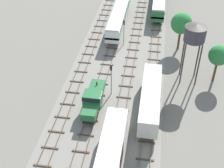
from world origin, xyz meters
TOP-DOWN VIEW (x-y plane):
  - ground_plane at (0.00, 56.00)m, footprint 480.00×480.00m
  - ballast_bed at (0.00, 56.00)m, footprint 16.79×176.00m
  - track_far_left at (-6.39, 57.00)m, footprint 2.40×126.00m
  - track_left at (-2.13, 57.00)m, footprint 2.40×126.00m
  - track_centre_left at (2.13, 57.00)m, footprint 2.40×126.00m
  - track_centre at (6.39, 57.00)m, footprint 2.40×126.00m
  - freight_boxcar_centre_left_nearest at (2.14, 20.60)m, footprint 2.87×14.00m
  - shunter_loco_left_near at (-2.13, 31.16)m, footprint 2.74×8.46m
  - freight_boxcar_centre_mid at (6.40, 32.20)m, footprint 2.87×14.00m
  - diesel_railcar_left_midfar at (-2.13, 59.36)m, footprint 2.96×20.50m
  - water_tower at (12.42, 41.23)m, footprint 3.57×3.57m
  - signal_post_nearest at (0.00, 35.12)m, footprint 0.28×0.47m
  - signal_post_near at (0.00, 51.35)m, footprint 0.28×0.47m
  - lineside_tree_0 at (16.84, 41.52)m, footprint 3.40×3.40m
  - lineside_tree_2 at (10.98, 51.48)m, footprint 4.08×4.08m

SIDE VIEW (x-z plane):
  - ground_plane at x=0.00m, z-range 0.00..0.00m
  - ballast_bed at x=0.00m, z-range 0.00..0.01m
  - track_far_left at x=-6.39m, z-range -0.01..0.28m
  - track_left at x=-2.13m, z-range -0.01..0.28m
  - track_centre_left at x=2.13m, z-range -0.01..0.28m
  - track_centre at x=6.39m, z-range -0.01..0.28m
  - shunter_loco_left_near at x=-2.13m, z-range 0.46..3.56m
  - freight_boxcar_centre_left_nearest at x=2.14m, z-range 0.65..4.25m
  - freight_boxcar_centre_mid at x=6.40m, z-range 0.65..4.25m
  - diesel_railcar_left_midfar at x=-2.13m, z-range 0.70..4.50m
  - signal_post_near at x=0.00m, z-range 0.74..6.23m
  - signal_post_nearest at x=0.00m, z-range 0.76..6.53m
  - lineside_tree_0 at x=16.84m, z-range 1.66..8.49m
  - lineside_tree_2 at x=10.98m, z-range 1.72..9.32m
  - water_tower at x=12.42m, z-range 3.58..14.15m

